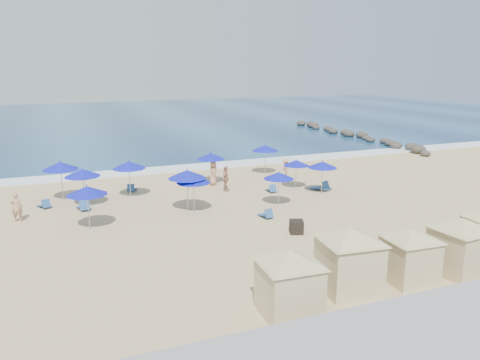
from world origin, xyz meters
The scene contains 31 objects.
ground centered at (0.00, 0.00, 0.00)m, with size 160.00×160.00×0.00m, color tan.
ocean centered at (0.00, 55.00, 0.03)m, with size 160.00×80.00×0.06m, color navy.
surf_line centered at (0.00, 15.50, 0.04)m, with size 160.00×2.50×0.08m, color white.
seawall centered at (0.00, -13.50, 0.65)m, with size 160.00×6.10×1.22m.
rock_jetty centered at (24.01, 24.90, 0.36)m, with size 2.56×26.66×0.96m.
trash_bin centered at (1.10, -2.49, 0.35)m, with size 0.71×0.71×0.71m, color black.
cabana_0 centered at (-3.20, -9.80, 1.54)m, with size 4.29×4.29×2.69m.
cabana_1 centered at (-0.13, -9.02, 1.65)m, with size 4.57×4.57×2.88m.
cabana_2 centered at (2.67, -9.26, 1.45)m, with size 4.03×4.03×2.53m.
cabana_3 centered at (5.24, -9.41, 1.56)m, with size 4.32×4.32×2.72m.
umbrella_0 centered at (-10.32, 8.89, 2.34)m, with size 2.38×2.38×2.70m.
umbrella_1 centered at (-9.09, 6.79, 2.22)m, with size 2.25×2.25×2.56m.
umbrella_2 centered at (-9.15, 2.32, 2.19)m, with size 2.22×2.22×2.53m.
umbrella_3 centered at (-6.03, 7.97, 2.24)m, with size 2.27×2.27×2.58m.
umbrella_4 centered at (-3.24, 3.46, 2.34)m, with size 2.37×2.37×2.70m.
umbrella_5 centered at (-2.94, 3.12, 2.07)m, with size 2.10×2.10×2.39m.
umbrella_6 centered at (0.26, 9.47, 2.13)m, with size 2.16×2.16×2.45m.
umbrella_7 centered at (2.49, 2.50, 1.96)m, with size 1.99×1.99×2.26m.
umbrella_8 centered at (5.45, 10.95, 2.17)m, with size 2.20×2.20×2.50m.
umbrella_9 centered at (5.57, 5.86, 1.90)m, with size 1.93×1.93×2.19m.
umbrella_10 centered at (6.62, 3.99, 2.05)m, with size 2.08×2.08×2.37m.
beach_chair_0 centered at (-11.48, 7.45, 0.22)m, with size 0.93×1.24×0.63m.
beach_chair_1 centered at (-9.22, 6.04, 0.25)m, with size 0.78×1.39×0.72m.
beach_chair_2 centered at (-5.71, 9.40, 0.22)m, with size 0.91×1.24×0.63m.
beach_chair_3 centered at (0.69, 0.46, 0.21)m, with size 0.63×1.18×0.62m.
beach_chair_4 centered at (3.47, 5.54, 0.21)m, with size 0.61×1.17×0.62m.
beach_chair_5 centered at (6.99, 4.59, 0.26)m, with size 1.14×1.52×0.76m.
beachgoer_0 centered at (-12.88, 5.20, 0.87)m, with size 0.63×0.41×1.73m, color tan.
beachgoer_1 centered at (0.56, 7.05, 0.91)m, with size 1.07×0.44×1.82m, color tan.
beachgoer_2 centered at (6.36, 9.03, 0.79)m, with size 1.02×0.58×1.57m, color tan.
beachgoer_3 centered at (0.31, 9.05, 0.92)m, with size 0.90×0.59×1.84m, color tan.
Camera 1 is at (-10.53, -23.35, 8.78)m, focal length 35.00 mm.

